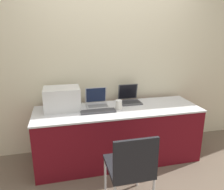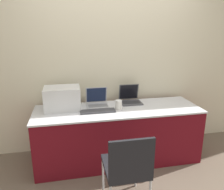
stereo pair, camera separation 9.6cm
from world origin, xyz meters
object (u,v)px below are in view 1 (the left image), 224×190
(laptop_right, at_px, (130,98))
(chair, at_px, (130,165))
(coffee_cup, at_px, (119,105))
(printer, at_px, (62,98))
(laptop_left, at_px, (97,102))
(external_keyboard, at_px, (98,111))

(laptop_right, xyz_separation_m, chair, (-0.34, -1.12, -0.30))
(coffee_cup, distance_m, chair, 0.93)
(printer, height_order, laptop_left, printer)
(laptop_left, distance_m, coffee_cup, 0.32)
(laptop_left, xyz_separation_m, external_keyboard, (-0.03, -0.24, -0.04))
(laptop_left, height_order, external_keyboard, laptop_left)
(chair, bearing_deg, printer, 119.92)
(printer, distance_m, external_keyboard, 0.50)
(printer, height_order, laptop_right, printer)
(external_keyboard, xyz_separation_m, coffee_cup, (0.28, 0.04, 0.05))
(printer, height_order, external_keyboard, printer)
(laptop_right, height_order, coffee_cup, laptop_right)
(laptop_left, relative_size, external_keyboard, 0.67)
(laptop_left, distance_m, laptop_right, 0.48)
(laptop_left, xyz_separation_m, chair, (0.13, -1.07, -0.30))
(external_keyboard, relative_size, coffee_cup, 3.61)
(coffee_cup, bearing_deg, laptop_left, 141.01)
(printer, bearing_deg, laptop_left, 4.99)
(laptop_right, bearing_deg, printer, -174.61)
(laptop_left, height_order, coffee_cup, laptop_left)
(laptop_left, bearing_deg, coffee_cup, -38.99)
(chair, bearing_deg, laptop_left, 97.18)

